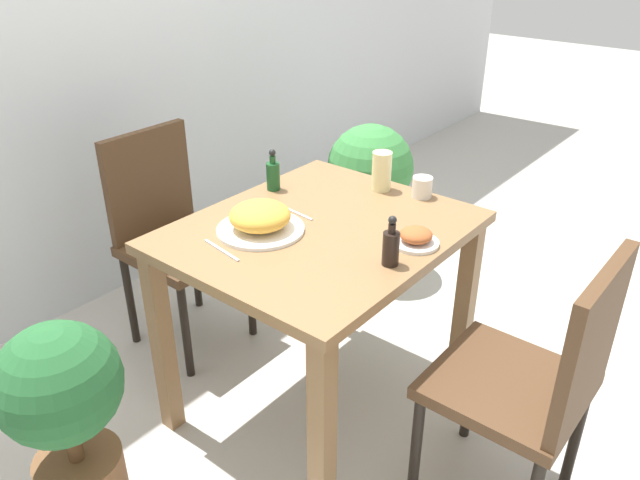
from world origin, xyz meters
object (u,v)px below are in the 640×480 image
(drink_cup, at_px, (422,187))
(sauce_bottle, at_px, (273,174))
(side_plate, at_px, (416,238))
(chair_far, at_px, (171,228))
(juice_glass, at_px, (382,171))
(potted_plant_left, at_px, (67,419))
(potted_plant_right, at_px, (370,183))
(food_plate, at_px, (260,219))
(condiment_bottle, at_px, (391,246))
(chair_near, at_px, (537,378))

(drink_cup, bearing_deg, sauce_bottle, 121.93)
(side_plate, bearing_deg, chair_far, 95.90)
(drink_cup, bearing_deg, juice_glass, 103.79)
(sauce_bottle, relative_size, potted_plant_left, 0.22)
(sauce_bottle, xyz_separation_m, potted_plant_right, (0.83, 0.13, -0.34))
(chair_far, distance_m, food_plate, 0.71)
(juice_glass, distance_m, potted_plant_right, 0.81)
(chair_far, relative_size, drink_cup, 12.16)
(food_plate, distance_m, potted_plant_right, 1.20)
(food_plate, distance_m, condiment_bottle, 0.45)
(food_plate, relative_size, potted_plant_left, 0.39)
(chair_far, relative_size, potted_plant_left, 1.25)
(potted_plant_left, bearing_deg, side_plate, -28.68)
(food_plate, xyz_separation_m, sauce_bottle, (0.28, 0.20, 0.02))
(juice_glass, bearing_deg, potted_plant_right, 37.42)
(side_plate, xyz_separation_m, potted_plant_right, (0.87, 0.77, -0.30))
(chair_near, relative_size, condiment_bottle, 5.82)
(food_plate, height_order, condiment_bottle, condiment_bottle)
(drink_cup, height_order, juice_glass, juice_glass)
(chair_near, height_order, food_plate, chair_near)
(food_plate, bearing_deg, condiment_bottle, -79.31)
(chair_near, height_order, chair_far, same)
(chair_far, bearing_deg, condiment_bottle, -92.09)
(chair_near, distance_m, condiment_bottle, 0.55)
(food_plate, height_order, drink_cup, food_plate)
(drink_cup, bearing_deg, condiment_bottle, -159.42)
(juice_glass, bearing_deg, side_plate, -131.81)
(chair_near, bearing_deg, side_plate, -98.52)
(side_plate, xyz_separation_m, juice_glass, (0.29, 0.33, 0.05))
(food_plate, distance_m, sauce_bottle, 0.34)
(chair_far, distance_m, juice_glass, 0.91)
(condiment_bottle, distance_m, potted_plant_right, 1.33)
(food_plate, relative_size, condiment_bottle, 1.82)
(food_plate, bearing_deg, potted_plant_right, 16.79)
(condiment_bottle, bearing_deg, potted_plant_right, 37.18)
(chair_far, height_order, potted_plant_left, chair_far)
(drink_cup, bearing_deg, potted_plant_left, 165.00)
(food_plate, relative_size, potted_plant_right, 0.37)
(juice_glass, relative_size, condiment_bottle, 0.93)
(juice_glass, height_order, potted_plant_right, juice_glass)
(chair_far, height_order, condiment_bottle, condiment_bottle)
(chair_near, distance_m, drink_cup, 0.80)
(juice_glass, bearing_deg, chair_far, 118.19)
(drink_cup, xyz_separation_m, potted_plant_right, (0.54, 0.59, -0.31))
(chair_near, relative_size, drink_cup, 12.16)
(side_plate, relative_size, drink_cup, 1.96)
(food_plate, bearing_deg, sauce_bottle, 35.80)
(drink_cup, relative_size, potted_plant_right, 0.10)
(juice_glass, height_order, potted_plant_left, juice_glass)
(potted_plant_right, bearing_deg, drink_cup, -132.33)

